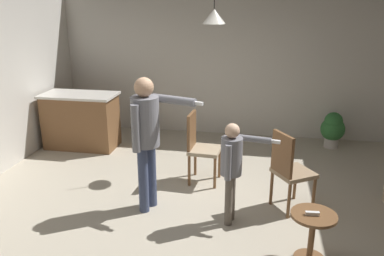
{
  "coord_description": "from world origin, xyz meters",
  "views": [
    {
      "loc": [
        0.58,
        -4.01,
        2.45
      ],
      "look_at": [
        -0.2,
        0.35,
        1.0
      ],
      "focal_mm": 36.39,
      "sensor_mm": 36.0,
      "label": 1
    }
  ],
  "objects_px": {
    "dining_chair_near_wall": "(200,145)",
    "side_table_by_couch": "(312,232)",
    "dining_chair_by_counter": "(289,168)",
    "person_adult": "(147,130)",
    "spare_remote_on_table": "(312,213)",
    "potted_plant_corner": "(333,128)",
    "kitchen_counter": "(81,120)",
    "person_child": "(232,163)"
  },
  "relations": [
    {
      "from": "dining_chair_near_wall",
      "to": "side_table_by_couch",
      "type": "bearing_deg",
      "value": 44.32
    },
    {
      "from": "dining_chair_by_counter",
      "to": "person_adult",
      "type": "bearing_deg",
      "value": -113.81
    },
    {
      "from": "dining_chair_by_counter",
      "to": "spare_remote_on_table",
      "type": "height_order",
      "value": "dining_chair_by_counter"
    },
    {
      "from": "side_table_by_couch",
      "to": "person_adult",
      "type": "bearing_deg",
      "value": 158.97
    },
    {
      "from": "potted_plant_corner",
      "to": "side_table_by_couch",
      "type": "bearing_deg",
      "value": -102.0
    },
    {
      "from": "spare_remote_on_table",
      "to": "person_adult",
      "type": "bearing_deg",
      "value": 158.13
    },
    {
      "from": "dining_chair_near_wall",
      "to": "potted_plant_corner",
      "type": "relative_size",
      "value": 1.58
    },
    {
      "from": "kitchen_counter",
      "to": "person_child",
      "type": "relative_size",
      "value": 1.05
    },
    {
      "from": "dining_chair_by_counter",
      "to": "spare_remote_on_table",
      "type": "xyz_separation_m",
      "value": [
        0.16,
        -1.01,
        -0.01
      ]
    },
    {
      "from": "person_child",
      "to": "potted_plant_corner",
      "type": "distance_m",
      "value": 3.17
    },
    {
      "from": "side_table_by_couch",
      "to": "potted_plant_corner",
      "type": "height_order",
      "value": "potted_plant_corner"
    },
    {
      "from": "kitchen_counter",
      "to": "dining_chair_near_wall",
      "type": "relative_size",
      "value": 1.26
    },
    {
      "from": "person_child",
      "to": "spare_remote_on_table",
      "type": "height_order",
      "value": "person_child"
    },
    {
      "from": "dining_chair_by_counter",
      "to": "dining_chair_near_wall",
      "type": "height_order",
      "value": "same"
    },
    {
      "from": "side_table_by_couch",
      "to": "dining_chair_near_wall",
      "type": "bearing_deg",
      "value": 130.65
    },
    {
      "from": "dining_chair_near_wall",
      "to": "spare_remote_on_table",
      "type": "relative_size",
      "value": 7.69
    },
    {
      "from": "dining_chair_by_counter",
      "to": "potted_plant_corner",
      "type": "xyz_separation_m",
      "value": [
        0.88,
        2.33,
        -0.2
      ]
    },
    {
      "from": "kitchen_counter",
      "to": "potted_plant_corner",
      "type": "xyz_separation_m",
      "value": [
        4.3,
        0.73,
        -0.13
      ]
    },
    {
      "from": "spare_remote_on_table",
      "to": "dining_chair_near_wall",
      "type": "bearing_deg",
      "value": 129.84
    },
    {
      "from": "potted_plant_corner",
      "to": "dining_chair_near_wall",
      "type": "bearing_deg",
      "value": -139.98
    },
    {
      "from": "person_child",
      "to": "potted_plant_corner",
      "type": "bearing_deg",
      "value": 160.88
    },
    {
      "from": "kitchen_counter",
      "to": "side_table_by_couch",
      "type": "bearing_deg",
      "value": -35.64
    },
    {
      "from": "kitchen_counter",
      "to": "spare_remote_on_table",
      "type": "bearing_deg",
      "value": -36.03
    },
    {
      "from": "side_table_by_couch",
      "to": "person_adult",
      "type": "xyz_separation_m",
      "value": [
        -1.85,
        0.71,
        0.69
      ]
    },
    {
      "from": "side_table_by_couch",
      "to": "dining_chair_by_counter",
      "type": "height_order",
      "value": "dining_chair_by_counter"
    },
    {
      "from": "person_child",
      "to": "dining_chair_by_counter",
      "type": "bearing_deg",
      "value": 132.44
    },
    {
      "from": "kitchen_counter",
      "to": "dining_chair_by_counter",
      "type": "distance_m",
      "value": 3.77
    },
    {
      "from": "kitchen_counter",
      "to": "person_adult",
      "type": "height_order",
      "value": "person_adult"
    },
    {
      "from": "dining_chair_near_wall",
      "to": "spare_remote_on_table",
      "type": "xyz_separation_m",
      "value": [
        1.34,
        -1.61,
        -0.01
      ]
    },
    {
      "from": "side_table_by_couch",
      "to": "dining_chair_near_wall",
      "type": "height_order",
      "value": "dining_chair_near_wall"
    },
    {
      "from": "dining_chair_by_counter",
      "to": "kitchen_counter",
      "type": "bearing_deg",
      "value": -148.15
    },
    {
      "from": "dining_chair_near_wall",
      "to": "potted_plant_corner",
      "type": "height_order",
      "value": "dining_chair_near_wall"
    },
    {
      "from": "dining_chair_by_counter",
      "to": "spare_remote_on_table",
      "type": "distance_m",
      "value": 1.02
    },
    {
      "from": "kitchen_counter",
      "to": "dining_chair_near_wall",
      "type": "height_order",
      "value": "dining_chair_near_wall"
    },
    {
      "from": "side_table_by_couch",
      "to": "dining_chair_near_wall",
      "type": "relative_size",
      "value": 0.52
    },
    {
      "from": "person_child",
      "to": "dining_chair_by_counter",
      "type": "height_order",
      "value": "person_child"
    },
    {
      "from": "side_table_by_couch",
      "to": "person_adult",
      "type": "distance_m",
      "value": 2.1
    },
    {
      "from": "person_child",
      "to": "spare_remote_on_table",
      "type": "relative_size",
      "value": 9.23
    },
    {
      "from": "side_table_by_couch",
      "to": "person_child",
      "type": "height_order",
      "value": "person_child"
    },
    {
      "from": "person_child",
      "to": "spare_remote_on_table",
      "type": "distance_m",
      "value": 1.03
    },
    {
      "from": "person_adult",
      "to": "kitchen_counter",
      "type": "bearing_deg",
      "value": -119.0
    },
    {
      "from": "dining_chair_near_wall",
      "to": "potted_plant_corner",
      "type": "distance_m",
      "value": 2.7
    }
  ]
}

